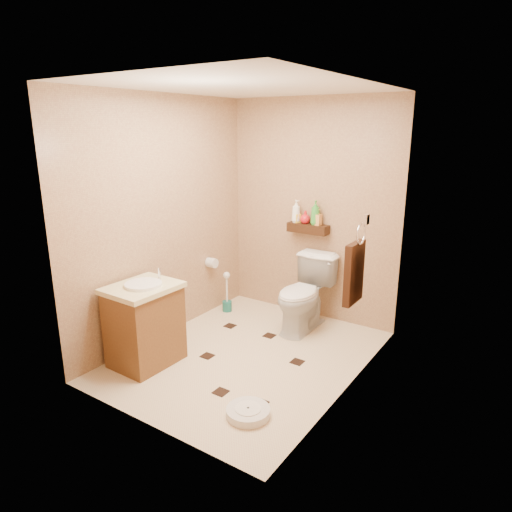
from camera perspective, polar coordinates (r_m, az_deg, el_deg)
The scene contains 19 objects.
ground at distance 4.42m, azimuth -1.09°, elevation -12.34°, with size 2.50×2.50×0.00m, color beige.
wall_back at distance 5.05m, azimuth 7.00°, elevation 5.61°, with size 2.00×0.04×2.40m, color tan.
wall_front at distance 3.09m, azimuth -14.56°, elevation -1.38°, with size 2.00×0.04×2.40m, color tan.
wall_left at distance 4.63m, azimuth -11.42°, elevation 4.48°, with size 0.04×2.50×2.40m, color tan.
wall_right at distance 3.53m, azimuth 12.25°, elevation 0.94°, with size 0.04×2.50×2.40m, color tan.
ceiling at distance 3.91m, azimuth -1.28°, elevation 20.44°, with size 2.00×2.50×0.02m, color silver.
wall_shelf at distance 5.01m, azimuth 6.52°, elevation 3.46°, with size 0.46×0.14×0.10m, color #321C0D.
floor_accents at distance 4.35m, azimuth -1.08°, elevation -12.76°, with size 1.17×1.21×0.01m.
toilet at distance 4.84m, azimuth 6.02°, elevation -4.76°, with size 0.44×0.77×0.78m, color white.
vanity at distance 4.26m, azimuth -13.73°, elevation -8.18°, with size 0.52×0.62×0.86m.
bathroom_scale at distance 3.60m, azimuth -0.99°, elevation -18.91°, with size 0.38×0.38×0.07m.
toilet_brush at distance 5.35m, azimuth -3.65°, elevation -5.19°, with size 0.11×0.11×0.48m.
towel_ring at distance 3.86m, azimuth 12.22°, elevation -1.74°, with size 0.12×0.30×0.76m.
toilet_paper at distance 5.20m, azimuth -5.55°, elevation -0.84°, with size 0.12×0.11×0.12m.
bottle_a at distance 5.05m, azimuth 5.04°, elevation 5.60°, with size 0.10×0.10×0.25m, color white.
bottle_b at distance 5.05m, azimuth 5.14°, elevation 5.01°, with size 0.06×0.07×0.15m, color yellow.
bottle_c at distance 5.01m, azimuth 6.18°, elevation 4.86°, with size 0.11×0.11×0.14m, color red.
bottle_d at distance 4.94m, azimuth 7.43°, elevation 5.39°, with size 0.10×0.10×0.26m, color green.
bottle_e at distance 4.94m, azimuth 7.68°, elevation 4.86°, with size 0.08×0.08×0.18m, color #ECA54E.
Camera 1 is at (2.23, -3.19, 2.09)m, focal length 32.00 mm.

